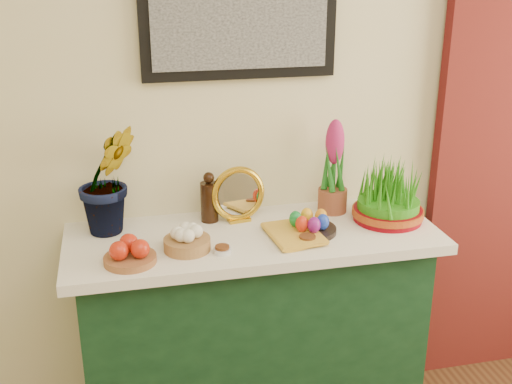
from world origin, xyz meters
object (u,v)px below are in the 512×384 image
book (271,237)px  wheatgrass_sabzeh (389,196)px  mirror (238,195)px  hyacinth_green (107,162)px  sideboard (253,337)px

book → wheatgrass_sabzeh: wheatgrass_sabzeh is taller
mirror → wheatgrass_sabzeh: size_ratio=0.80×
hyacinth_green → mirror: 0.51m
hyacinth_green → wheatgrass_sabzeh: hyacinth_green is taller
hyacinth_green → mirror: (0.49, -0.00, -0.17)m
hyacinth_green → book: size_ratio=2.28×
wheatgrass_sabzeh → hyacinth_green: bearing=172.9°
sideboard → hyacinth_green: 0.91m
mirror → book: 0.25m
hyacinth_green → book: 0.66m
hyacinth_green → mirror: hyacinth_green is taller
mirror → book: size_ratio=0.93×
sideboard → book: bearing=-62.7°
sideboard → hyacinth_green: size_ratio=2.38×
mirror → wheatgrass_sabzeh: 0.59m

